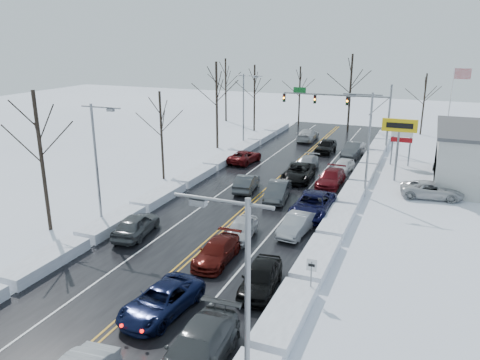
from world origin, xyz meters
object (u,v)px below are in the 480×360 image
at_px(tires_plus_sign, 399,130).
at_px(flagpole, 452,103).
at_px(traffic_signal_mast, 347,104).
at_px(oncoming_car_0, 246,190).

xyz_separation_m(tires_plus_sign, flagpole, (4.67, 14.01, 0.93)).
bearing_deg(flagpole, tires_plus_sign, -108.44).
relative_size(traffic_signal_mast, tires_plus_sign, 2.21).
xyz_separation_m(traffic_signal_mast, tires_plus_sign, (7.05, -12.00, -0.49)).
bearing_deg(tires_plus_sign, flagpole, 71.56).
height_order(tires_plus_sign, oncoming_car_0, tires_plus_sign).
height_order(flagpole, oncoming_car_0, flagpole).
distance_m(traffic_signal_mast, tires_plus_sign, 13.92).
xyz_separation_m(traffic_signal_mast, oncoming_car_0, (-5.10, -20.29, -5.48)).
distance_m(traffic_signal_mast, flagpole, 11.90).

